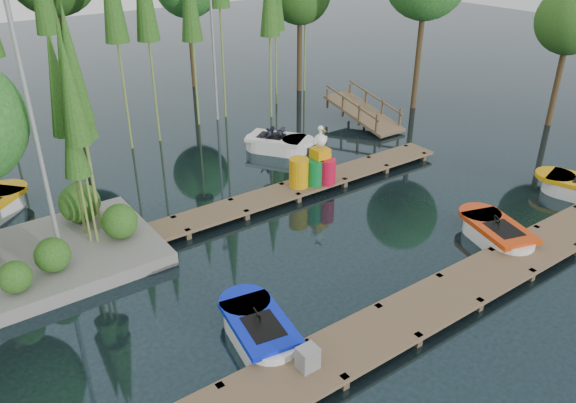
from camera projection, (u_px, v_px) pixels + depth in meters
ground_plane at (284, 246)px, 16.20m from camera, size 90.00×90.00×0.00m
near_dock at (398, 322)px, 12.85m from camera, size 18.00×1.50×0.50m
far_dock at (265, 198)px, 18.42m from camera, size 15.00×1.20×0.50m
lamp_island at (32, 119)px, 13.20m from camera, size 0.30×0.30×7.25m
lamp_rear at (212, 25)px, 24.27m from camera, size 0.30×0.30×7.25m
ramp at (363, 112)px, 25.30m from camera, size 1.50×3.94×1.49m
boat_blue at (259, 330)px, 12.55m from camera, size 1.63×2.84×0.90m
boat_red at (496, 234)px, 16.30m from camera, size 1.97×2.98×0.92m
boat_white_far at (277, 144)px, 22.61m from camera, size 2.70×3.10×1.36m
utility_cabinet at (308, 358)px, 11.35m from camera, size 0.41×0.35×0.51m
yellow_barrel at (299, 173)px, 18.88m from camera, size 0.66×0.66×0.99m
drum_cluster at (321, 166)px, 19.17m from camera, size 1.17×1.07×2.02m
seagull_post at (328, 164)px, 19.54m from camera, size 0.46×0.25×0.73m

